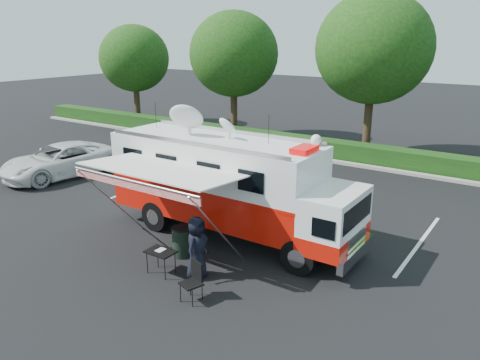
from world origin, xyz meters
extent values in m
plane|color=black|center=(0.00, 0.00, 0.00)|extent=(120.00, 120.00, 0.00)
cube|color=#9E998E|center=(4.00, 11.00, 0.07)|extent=(60.00, 0.35, 0.15)
cube|color=black|center=(4.00, 11.90, 0.50)|extent=(60.00, 1.20, 1.00)
cylinder|color=black|center=(-18.00, 13.00, 2.00)|extent=(0.44, 0.44, 4.00)
ellipsoid|color=#14380F|center=(-18.00, 13.00, 4.96)|extent=(5.12, 5.12, 4.86)
cylinder|color=black|center=(-9.00, 13.00, 2.20)|extent=(0.44, 0.44, 4.40)
ellipsoid|color=#14380F|center=(-9.00, 13.00, 5.46)|extent=(5.63, 5.63, 5.35)
cylinder|color=black|center=(0.00, 13.00, 2.40)|extent=(0.44, 0.44, 4.80)
ellipsoid|color=#14380F|center=(0.00, 13.00, 5.95)|extent=(6.14, 6.14, 5.84)
cube|color=silver|center=(-12.50, 3.00, 0.00)|extent=(0.12, 5.50, 0.01)
cube|color=silver|center=(-6.50, 3.00, 0.00)|extent=(0.12, 5.50, 0.01)
cube|color=silver|center=(-0.50, 3.00, 0.00)|extent=(0.12, 5.50, 0.01)
cube|color=silver|center=(5.50, 3.00, 0.00)|extent=(0.12, 5.50, 0.01)
cube|color=black|center=(0.00, 0.00, 0.53)|extent=(8.36, 1.36, 0.29)
cylinder|color=black|center=(3.11, -1.07, 0.53)|extent=(1.07, 0.31, 1.07)
cylinder|color=black|center=(3.11, 1.07, 0.53)|extent=(1.07, 0.31, 1.07)
cylinder|color=black|center=(-2.53, -1.07, 0.53)|extent=(1.07, 0.31, 1.07)
cylinder|color=black|center=(-2.53, 1.07, 0.53)|extent=(1.07, 0.31, 1.07)
cube|color=silver|center=(4.42, 0.00, 0.58)|extent=(0.19, 2.43, 0.39)
cube|color=white|center=(3.69, 0.00, 1.51)|extent=(1.36, 2.43, 1.65)
cube|color=red|center=(3.69, 0.00, 0.92)|extent=(1.38, 2.45, 0.53)
cube|color=black|center=(4.33, 0.00, 1.80)|extent=(0.12, 2.13, 0.68)
cube|color=red|center=(-0.68, 0.00, 1.26)|extent=(7.39, 2.43, 1.17)
cube|color=red|center=(-0.68, 0.00, 1.85)|extent=(7.41, 2.45, 0.10)
cube|color=white|center=(-0.68, 0.00, 2.58)|extent=(7.39, 2.43, 1.36)
cube|color=silver|center=(-0.68, 0.00, 3.30)|extent=(7.39, 2.43, 0.08)
cube|color=#CC0505|center=(2.62, 0.00, 3.43)|extent=(0.53, 0.92, 0.16)
sphere|color=white|center=(2.53, 0.97, 3.53)|extent=(0.33, 0.33, 0.33)
ellipsoid|color=silver|center=(-1.75, -0.15, 3.99)|extent=(1.17, 1.17, 0.35)
ellipsoid|color=silver|center=(-0.29, 0.19, 3.79)|extent=(0.68, 0.68, 0.19)
cylinder|color=black|center=(-3.69, 0.39, 3.79)|extent=(0.02, 0.02, 0.97)
cylinder|color=black|center=(-2.14, 0.39, 3.79)|extent=(0.02, 0.02, 0.97)
cylinder|color=black|center=(1.17, 0.39, 3.79)|extent=(0.02, 0.02, 0.97)
cube|color=silver|center=(-0.87, -2.38, 2.82)|extent=(4.86, 2.33, 0.20)
cube|color=red|center=(-0.87, -3.53, 2.64)|extent=(4.86, 0.04, 0.27)
cylinder|color=#B2B2B7|center=(-0.87, -3.55, 2.76)|extent=(4.86, 0.07, 0.07)
cylinder|color=#B2B2B7|center=(-3.06, -2.46, 1.38)|extent=(0.05, 2.52, 2.80)
cylinder|color=#B2B2B7|center=(1.31, -2.46, 1.38)|extent=(0.05, 2.52, 2.80)
imported|color=silver|center=(-11.02, 1.17, 0.00)|extent=(3.35, 5.96, 1.57)
imported|color=black|center=(0.83, -2.87, 0.00)|extent=(0.75, 1.00, 1.85)
cube|color=black|center=(-0.17, -3.29, 0.69)|extent=(0.85, 0.60, 0.04)
cylinder|color=black|center=(-0.52, -3.51, 0.35)|extent=(0.02, 0.02, 0.69)
cylinder|color=black|center=(-0.52, -3.07, 0.35)|extent=(0.02, 0.02, 0.69)
cylinder|color=black|center=(0.17, -3.51, 0.35)|extent=(0.02, 0.02, 0.69)
cylinder|color=black|center=(0.17, -3.07, 0.35)|extent=(0.02, 0.02, 0.69)
cube|color=silver|center=(-0.22, -3.24, 0.71)|extent=(0.22, 0.30, 0.01)
cube|color=black|center=(1.49, -3.93, 0.50)|extent=(0.63, 0.63, 0.04)
cube|color=black|center=(1.49, -3.68, 0.77)|extent=(0.49, 0.20, 0.55)
cylinder|color=black|center=(1.29, -4.13, 0.25)|extent=(0.02, 0.02, 0.50)
cylinder|color=black|center=(1.29, -3.73, 0.25)|extent=(0.02, 0.02, 0.50)
cylinder|color=black|center=(1.69, -4.13, 0.25)|extent=(0.02, 0.02, 0.50)
cylinder|color=black|center=(1.69, -3.73, 0.25)|extent=(0.02, 0.02, 0.50)
cylinder|color=black|center=(-0.44, -2.08, 0.46)|extent=(0.59, 0.59, 0.91)
cylinder|color=black|center=(-0.44, -2.08, 0.93)|extent=(0.64, 0.64, 0.04)
camera|label=1|loc=(8.56, -12.06, 6.64)|focal=35.00mm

